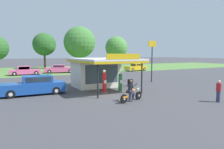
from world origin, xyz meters
TOP-DOWN VIEW (x-y plane):
  - ground_plane at (0.00, 0.00)m, footprint 300.00×300.00m
  - grass_verge_strip at (0.00, 30.00)m, footprint 120.00×24.00m
  - service_station_kiosk at (0.61, 4.38)m, footprint 5.08×7.57m
  - gas_pump_nearside at (-0.19, 1.08)m, footprint 0.44×0.44m
  - gas_pump_offside at (1.41, 1.08)m, footprint 0.44×0.44m
  - motorcycle_with_rider at (0.20, -2.53)m, footprint 2.22×0.89m
  - featured_classic_sedan at (-5.64, 3.46)m, footprint 5.32×2.03m
  - parked_car_back_row_centre_right at (1.02, 22.24)m, footprint 5.74×2.96m
  - parked_car_back_row_right at (15.91, 19.39)m, footprint 5.18×2.57m
  - parked_car_second_row_spare at (10.64, 22.58)m, footprint 5.13×3.04m
  - parked_car_back_row_left at (-4.92, 21.17)m, footprint 4.96×1.92m
  - bystander_strolling_foreground at (5.57, -5.62)m, footprint 0.34×0.34m
  - tree_oak_distant_spare at (0.74, 34.74)m, footprint 5.31×5.31m
  - tree_oak_left at (20.00, 34.78)m, footprint 6.18×6.18m
  - tree_oak_far_left at (8.11, 31.49)m, footprint 7.46×7.46m
  - roadside_pole_sign at (8.06, 4.80)m, footprint 1.10×0.12m
  - spare_tire_stack at (3.99, 3.34)m, footprint 0.60×0.60m

SIDE VIEW (x-z plane):
  - ground_plane at x=0.00m, z-range 0.00..0.00m
  - grass_verge_strip at x=0.00m, z-range 0.00..0.01m
  - spare_tire_stack at x=3.99m, z-range 0.00..0.72m
  - motorcycle_with_rider at x=0.20m, z-range -0.14..1.44m
  - parked_car_back_row_left at x=-4.92m, z-range -0.07..1.40m
  - parked_car_second_row_spare at x=10.64m, z-range -0.07..1.39m
  - parked_car_back_row_centre_right at x=1.02m, z-range -0.06..1.43m
  - parked_car_back_row_right at x=15.91m, z-range -0.05..1.46m
  - featured_classic_sedan at x=-5.64m, z-range -0.06..1.54m
  - bystander_strolling_foreground at x=5.57m, z-range 0.04..1.62m
  - gas_pump_offside at x=1.41m, z-range -0.08..1.81m
  - gas_pump_nearside at x=-0.19m, z-range -0.08..1.99m
  - service_station_kiosk at x=0.61m, z-range 0.04..3.48m
  - roadside_pole_sign at x=8.06m, z-range 0.90..5.90m
  - tree_oak_left at x=20.00m, z-range 0.93..9.27m
  - tree_oak_distant_spare at x=0.74m, z-range 1.37..9.72m
  - tree_oak_far_left at x=8.11m, z-range 1.22..11.15m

